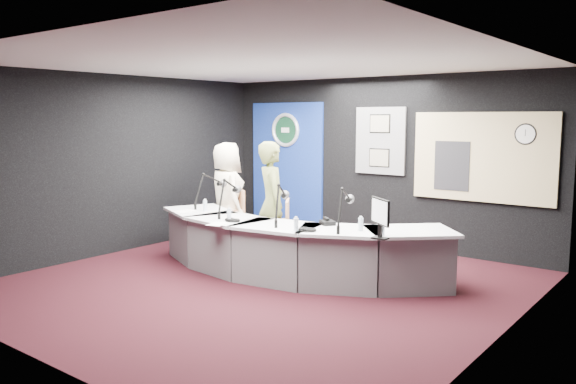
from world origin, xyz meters
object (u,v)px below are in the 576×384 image
Objects in this scene: person_woman at (272,204)px; armchair_left at (227,220)px; armchair_right at (272,236)px; broadcast_desk at (286,248)px; person_man at (227,195)px.

armchair_left is at bearing 20.74° from person_woman.
armchair_right is at bearing -0.00° from person_woman.
armchair_right is (-0.45, 0.27, 0.06)m from broadcast_desk.
armchair_right is 0.46m from person_woman.
person_man is 1.42m from person_woman.
broadcast_desk is 2.50× the size of person_woman.
person_man is at bearing 157.50° from broadcast_desk.
person_woman reaches higher than armchair_left.
broadcast_desk is 2.01m from person_man.
armchair_left reaches higher than broadcast_desk.
armchair_left is at bearing -145.34° from armchair_right.
armchair_left is 0.52× the size of person_man.
armchair_left is at bearing 157.50° from broadcast_desk.
armchair_right reaches higher than broadcast_desk.
armchair_left is at bearing -153.17° from person_man.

